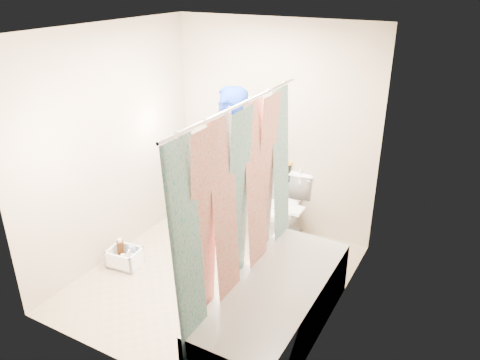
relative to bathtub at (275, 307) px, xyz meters
The scene contains 14 objects.
floor 0.99m from the bathtub, 153.43° to the left, with size 2.60×2.60×0.00m, color tan.
ceiling 2.33m from the bathtub, 153.43° to the left, with size 2.40×2.60×0.02m, color white.
wall_back 2.14m from the bathtub, 116.23° to the left, with size 2.40×0.02×2.40m, color #BAA58F.
wall_front 1.54m from the bathtub, 134.17° to the right, with size 2.40×0.02×2.40m, color #BAA58F.
wall_left 2.29m from the bathtub, 168.29° to the left, with size 0.02×2.60×2.40m, color #BAA58F.
wall_right 1.08m from the bathtub, 50.53° to the left, with size 0.02×2.60×2.40m, color #BAA58F.
bathtub is the anchor object (origin of this frame).
curtain_rod 1.71m from the bathtub, behind, with size 0.02×0.02×1.90m, color silver.
shower_curtain 0.82m from the bathtub, behind, with size 0.06×1.75×1.80m, color white.
toilet 1.61m from the bathtub, 110.07° to the left, with size 0.41×0.73×0.74m, color silver.
tank_lid 1.50m from the bathtub, 111.64° to the left, with size 0.45×0.20×0.03m, color white.
tank_internals 1.86m from the bathtub, 109.18° to the left, with size 0.18×0.06×0.24m.
plumber 1.73m from the bathtub, 133.45° to the left, with size 0.64×0.42×1.77m, color #102AA3.
cleaning_caddy 1.79m from the bathtub, behind, with size 0.35×0.29×0.25m.
Camera 1 is at (2.09, -3.29, 2.82)m, focal length 35.00 mm.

